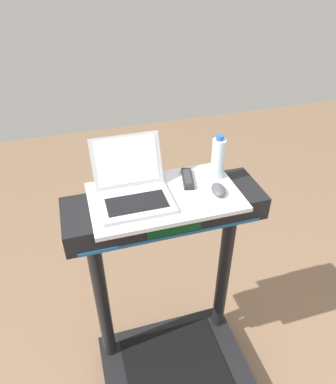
% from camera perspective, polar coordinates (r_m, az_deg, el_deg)
% --- Properties ---
extents(desk_board, '(0.66, 0.39, 0.02)m').
position_cam_1_polar(desk_board, '(1.56, -0.52, -0.76)').
color(desk_board, silver).
rests_on(desk_board, treadmill_base).
extents(laptop, '(0.31, 0.32, 0.23)m').
position_cam_1_polar(laptop, '(1.52, -5.66, 0.59)').
color(laptop, '#B7B7BC').
rests_on(laptop, desk_board).
extents(computer_mouse, '(0.07, 0.11, 0.03)m').
position_cam_1_polar(computer_mouse, '(1.57, 8.09, 0.40)').
color(computer_mouse, '#4C4C51').
rests_on(computer_mouse, desk_board).
extents(water_bottle, '(0.06, 0.06, 0.21)m').
position_cam_1_polar(water_bottle, '(1.64, 8.04, 5.43)').
color(water_bottle, silver).
rests_on(water_bottle, desk_board).
extents(tv_remote, '(0.08, 0.17, 0.02)m').
position_cam_1_polar(tv_remote, '(1.64, 3.16, 2.19)').
color(tv_remote, '#232326').
rests_on(tv_remote, desk_board).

